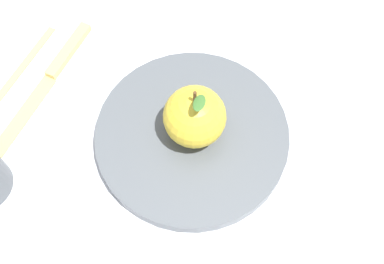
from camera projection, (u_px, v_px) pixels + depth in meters
The scene contains 4 objects.
ground_plane at pixel (165, 127), 0.58m from camera, with size 2.40×2.40×0.00m, color silver.
dinner_plate at pixel (192, 136), 0.56m from camera, with size 0.22×0.22×0.02m.
apple at pixel (195, 117), 0.52m from camera, with size 0.07×0.07×0.09m.
knife at pixel (48, 79), 0.60m from camera, with size 0.15×0.19×0.01m.
Camera 1 is at (0.25, -0.08, 0.51)m, focal length 45.58 mm.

